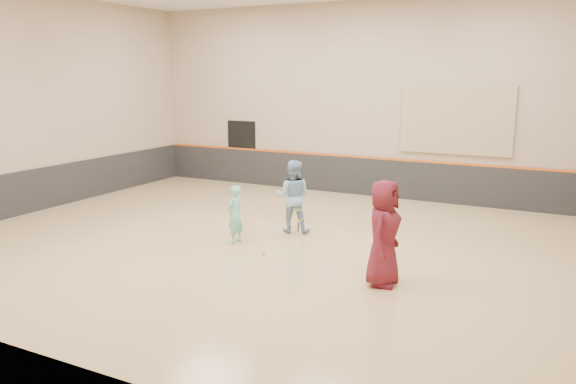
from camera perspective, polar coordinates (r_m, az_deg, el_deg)
The scene contains 14 objects.
room at distance 12.63m, azimuth -1.45°, elevation -1.76°, with size 15.04×12.04×6.22m.
wainscot_back at distance 18.04m, azimuth 7.58°, elevation 1.58°, with size 14.90×0.04×1.20m, color #232326.
wainscot_left at distance 17.43m, azimuth -23.62°, elevation 0.32°, with size 0.04×11.90×1.20m, color #232326.
accent_stripe at distance 17.93m, azimuth 7.63°, elevation 3.52°, with size 14.90×0.03×0.06m, color #D85914.
acoustic_panel at distance 17.07m, azimuth 16.70°, elevation 7.04°, with size 3.20×0.08×2.00m, color tan.
doorway at distance 19.89m, azimuth -4.71°, elevation 4.05°, with size 1.10×0.05×2.20m, color black.
girl at distance 12.81m, azimuth -5.43°, elevation -2.28°, with size 0.49×0.32×1.34m, color #7EDBD3.
instructor at distance 13.61m, azimuth 0.50°, elevation -0.44°, with size 0.86×0.67×1.78m, color #8BB2D7.
young_man at distance 10.31m, azimuth 9.70°, elevation -4.12°, with size 0.96×0.62×1.96m, color maroon.
held_racket at distance 13.27m, azimuth 1.06°, elevation -2.39°, with size 0.49×0.49×0.54m, color #A0B928, non-canonical shape.
spare_racket at distance 16.47m, azimuth 0.05°, elevation -1.28°, with size 0.66×0.66×0.08m, color #B9E832, non-canonical shape.
ball_under_racket at distance 12.10m, azimuth -2.47°, elevation -6.22°, with size 0.07×0.07×0.07m, color #D2DC33.
ball_in_hand at distance 10.01m, azimuth 9.81°, elevation -2.59°, with size 0.07×0.07×0.07m, color #C2D331.
ball_beside_spare at distance 14.13m, azimuth 0.23°, elevation -3.54°, with size 0.07×0.07×0.07m, color yellow.
Camera 1 is at (5.83, -10.80, 3.78)m, focal length 35.00 mm.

